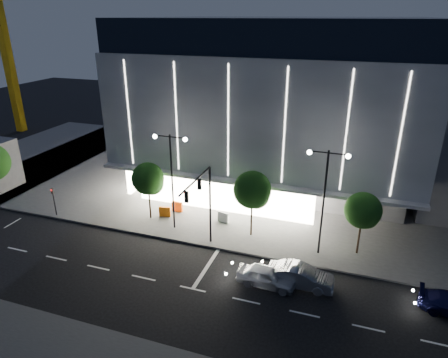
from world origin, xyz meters
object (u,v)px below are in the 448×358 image
street_lamp_east (325,188)px  tree_mid (253,192)px  ped_signal_far (54,199)px  car_lead (266,276)px  barrier_a (165,212)px  traffic_mast (203,197)px  tree_left (148,180)px  barrier_d (223,217)px  tree_right (363,212)px  street_lamp_west (171,168)px  car_second (300,276)px  barrier_c (177,206)px

street_lamp_east → tree_mid: size_ratio=1.46×
ped_signal_far → car_lead: (21.88, -3.82, -1.14)m
ped_signal_far → barrier_a: size_ratio=2.73×
traffic_mast → tree_mid: size_ratio=1.15×
traffic_mast → tree_left: (-6.97, 3.68, -0.99)m
street_lamp_east → barrier_d: bearing=164.9°
traffic_mast → tree_right: bearing=17.0°
street_lamp_east → barrier_d: street_lamp_east is taller
street_lamp_west → ped_signal_far: size_ratio=3.00×
tree_mid → car_lead: bearing=-65.8°
car_second → tree_left: bearing=69.9°
barrier_a → car_lead: bearing=-42.5°
barrier_d → tree_mid: bearing=-14.3°
tree_right → car_lead: (-6.14, -6.35, -3.14)m
traffic_mast → tree_mid: traffic_mast is taller
tree_left → car_lead: 14.71m
traffic_mast → barrier_c: (-5.15, 5.73, -4.38)m
street_lamp_east → car_lead: size_ratio=2.07×
street_lamp_east → car_second: bearing=-99.8°
barrier_c → tree_left: bearing=-128.9°
street_lamp_east → ped_signal_far: 25.37m
street_lamp_west → tree_right: (16.03, 1.02, -2.07)m
street_lamp_west → barrier_d: size_ratio=8.18×
traffic_mast → car_lead: bearing=-24.4°
car_lead → car_second: bearing=-69.7°
ped_signal_far → barrier_a: 10.74m
barrier_c → barrier_d: (5.04, -0.61, 0.00)m
street_lamp_east → barrier_d: size_ratio=8.18×
traffic_mast → barrier_c: bearing=131.9°
tree_left → barrier_d: 7.79m
street_lamp_west → car_second: street_lamp_west is taller
barrier_c → tree_right: bearing=-4.1°
car_lead → barrier_c: bearing=55.2°
car_lead → barrier_c: size_ratio=3.96×
traffic_mast → tree_mid: bearing=50.6°
traffic_mast → tree_right: 12.63m
ped_signal_far → car_lead: ped_signal_far is taller
traffic_mast → car_second: 9.44m
tree_mid → tree_left: bearing=-180.0°
tree_left → barrier_d: (6.86, 1.44, -3.38)m
tree_right → barrier_a: (-17.84, 0.64, -3.23)m
tree_left → car_lead: bearing=-26.3°
tree_left → tree_right: tree_left is taller
tree_mid → barrier_c: tree_mid is taller
traffic_mast → ped_signal_far: 16.35m
traffic_mast → car_lead: (5.88, -2.66, -4.29)m
traffic_mast → barrier_c: size_ratio=6.43×
car_second → barrier_a: car_second is taller
car_lead → barrier_c: (-11.04, 8.40, -0.09)m
street_lamp_east → barrier_c: street_lamp_east is taller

